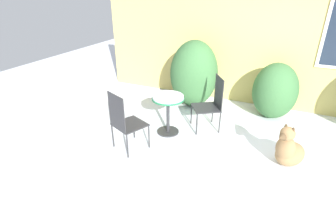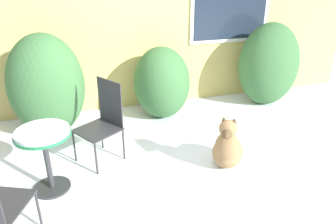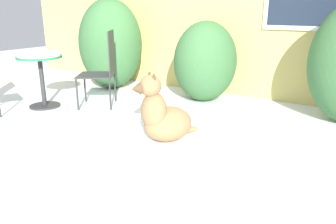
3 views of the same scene
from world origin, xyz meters
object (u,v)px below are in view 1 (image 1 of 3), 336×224
object	(u,v)px
patio_chair_near_table	(211,102)
dog	(288,150)
patio_table	(168,104)
patio_chair_far_side	(125,121)

from	to	relation	value
patio_chair_near_table	dog	world-z (taller)	patio_chair_near_table
patio_chair_near_table	patio_table	bearing A→B (deg)	-86.67
dog	patio_chair_far_side	bearing A→B (deg)	-131.97
patio_chair_far_side	patio_table	bearing A→B (deg)	-93.02
patio_table	patio_chair_far_side	size ratio (longest dim) A/B	0.72
patio_table	patio_chair_near_table	bearing A→B (deg)	36.17
patio_chair_far_side	dog	xyz separation A→B (m)	(2.48, 0.64, -0.28)
patio_table	patio_chair_near_table	world-z (taller)	patio_chair_near_table
patio_table	patio_chair_near_table	distance (m)	0.83
patio_chair_near_table	patio_chair_far_side	size ratio (longest dim) A/B	1.00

